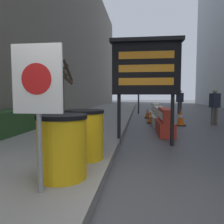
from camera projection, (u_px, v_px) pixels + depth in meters
name	position (u px, v px, depth m)	size (l,w,h in m)	color
ground_plane	(96.00, 205.00, 2.78)	(120.00, 120.00, 0.00)	#474749
building_left_facade	(54.00, 5.00, 12.52)	(0.40, 50.40, 13.16)	gray
hedge_strip	(2.00, 123.00, 6.62)	(0.90, 6.74, 0.73)	#284C23
bare_tree	(61.00, 87.00, 10.77)	(1.40, 1.39, 3.15)	#4C3D2D
barrel_drum_foreground	(62.00, 146.00, 3.22)	(0.75, 0.75, 0.94)	yellow
barrel_drum_middle	(85.00, 134.00, 4.20)	(0.75, 0.75, 0.94)	yellow
warning_sign	(38.00, 90.00, 2.65)	(0.63, 0.08, 1.84)	gray
message_board	(146.00, 68.00, 5.96)	(1.96, 0.36, 2.91)	black
jersey_barrier_red_striped	(165.00, 123.00, 7.86)	(0.52, 2.02, 0.92)	red
jersey_barrier_white	(159.00, 117.00, 10.16)	(0.63, 1.90, 0.85)	silver
jersey_barrier_cream	(155.00, 112.00, 12.56)	(0.60, 1.87, 0.91)	beige
traffic_cone_near	(181.00, 118.00, 9.93)	(0.42, 0.42, 0.75)	black
traffic_cone_mid	(150.00, 117.00, 10.85)	(0.33, 0.33, 0.58)	black
traffic_cone_far	(147.00, 113.00, 13.19)	(0.35, 0.35, 0.62)	black
traffic_light_near_curb	(139.00, 75.00, 16.13)	(0.28, 0.44, 3.91)	#2D2D30
pedestrian_worker	(180.00, 100.00, 16.20)	(0.54, 0.51, 1.79)	#333338
pedestrian_passerby	(215.00, 104.00, 10.07)	(0.52, 0.46, 1.70)	#514C42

